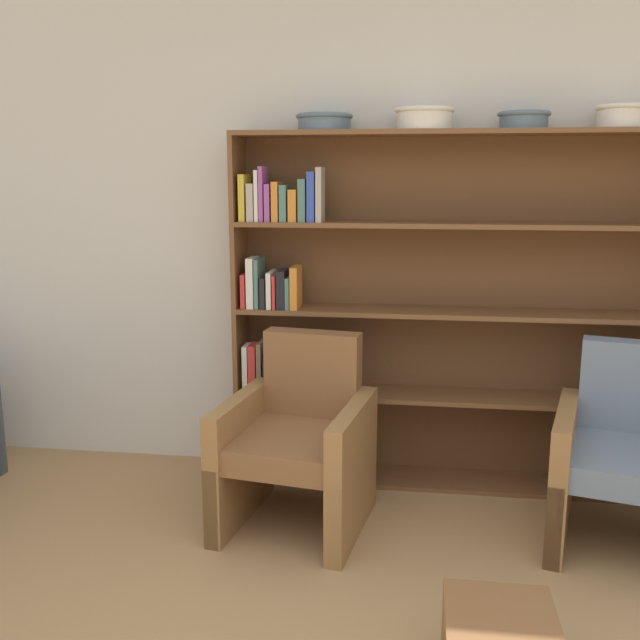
% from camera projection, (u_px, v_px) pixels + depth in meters
% --- Properties ---
extents(wall_back, '(12.00, 0.06, 2.75)m').
position_uv_depth(wall_back, '(407.00, 227.00, 3.85)').
color(wall_back, silver).
rests_on(wall_back, ground).
extents(bookshelf, '(2.33, 0.30, 1.87)m').
position_uv_depth(bookshelf, '(420.00, 315.00, 3.77)').
color(bookshelf, brown).
rests_on(bookshelf, ground).
extents(bowl_stoneware, '(0.29, 0.29, 0.08)m').
position_uv_depth(bowl_stoneware, '(324.00, 121.00, 3.62)').
color(bowl_stoneware, slate).
rests_on(bowl_stoneware, bookshelf).
extents(bowl_slate, '(0.30, 0.30, 0.11)m').
position_uv_depth(bowl_slate, '(424.00, 118.00, 3.55)').
color(bowl_slate, silver).
rests_on(bowl_slate, bookshelf).
extents(bowl_olive, '(0.26, 0.26, 0.09)m').
position_uv_depth(bowl_olive, '(524.00, 119.00, 3.48)').
color(bowl_olive, slate).
rests_on(bowl_olive, bookshelf).
extents(bowl_terracotta, '(0.25, 0.25, 0.11)m').
position_uv_depth(bowl_terracotta, '(622.00, 115.00, 3.42)').
color(bowl_terracotta, silver).
rests_on(bowl_terracotta, bookshelf).
extents(armchair_leather, '(0.74, 0.77, 0.89)m').
position_uv_depth(armchair_leather, '(299.00, 443.00, 3.41)').
color(armchair_leather, olive).
rests_on(armchair_leather, ground).
extents(armchair_cushioned, '(0.79, 0.82, 0.89)m').
position_uv_depth(armchair_cushioned, '(630.00, 460.00, 3.20)').
color(armchair_cushioned, olive).
rests_on(armchair_cushioned, ground).
extents(footstool, '(0.35, 0.35, 0.29)m').
position_uv_depth(footstool, '(500.00, 628.00, 2.27)').
color(footstool, olive).
rests_on(footstool, ground).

